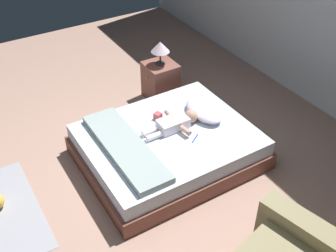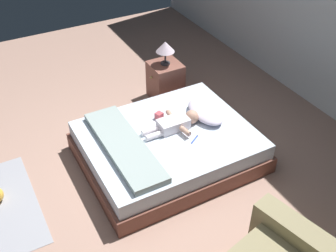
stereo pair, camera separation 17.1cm
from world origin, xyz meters
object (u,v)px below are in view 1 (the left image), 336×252
(bed, at_px, (168,147))
(pillow, at_px, (204,111))
(toy_block, at_px, (158,116))
(lamp, at_px, (160,48))
(baby, at_px, (176,123))
(toothbrush, at_px, (195,138))
(nightstand, at_px, (161,81))

(bed, distance_m, pillow, 0.58)
(toy_block, bearing_deg, bed, -8.42)
(lamp, bearing_deg, pillow, -2.68)
(baby, bearing_deg, bed, -68.85)
(bed, distance_m, baby, 0.28)
(toothbrush, bearing_deg, pillow, 133.18)
(pillow, bearing_deg, toy_block, -113.22)
(toothbrush, xyz_separation_m, toy_block, (-0.50, -0.16, 0.03))
(pillow, relative_size, lamp, 1.74)
(lamp, relative_size, toy_block, 3.28)
(bed, xyz_separation_m, baby, (-0.05, 0.13, 0.24))
(nightstand, height_order, lamp, lamp)
(toothbrush, relative_size, lamp, 0.45)
(nightstand, xyz_separation_m, lamp, (-0.00, 0.00, 0.49))
(pillow, height_order, toy_block, pillow)
(lamp, distance_m, toy_block, 1.04)
(lamp, bearing_deg, toy_block, -32.33)
(pillow, distance_m, baby, 0.40)
(bed, xyz_separation_m, lamp, (-1.12, 0.57, 0.56))
(baby, xyz_separation_m, lamp, (-1.07, 0.44, 0.32))
(pillow, xyz_separation_m, baby, (0.03, -0.40, 0.00))
(bed, bearing_deg, baby, 111.15)
(toy_block, bearing_deg, pillow, 66.78)
(pillow, distance_m, nightstand, 1.05)
(toothbrush, xyz_separation_m, lamp, (-1.34, 0.37, 0.37))
(pillow, distance_m, toy_block, 0.52)
(bed, relative_size, nightstand, 3.60)
(baby, distance_m, toy_block, 0.25)
(lamp, xyz_separation_m, toy_block, (0.83, -0.53, -0.34))
(pillow, height_order, nightstand, nightstand)
(bed, bearing_deg, pillow, 98.61)
(bed, height_order, baby, baby)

